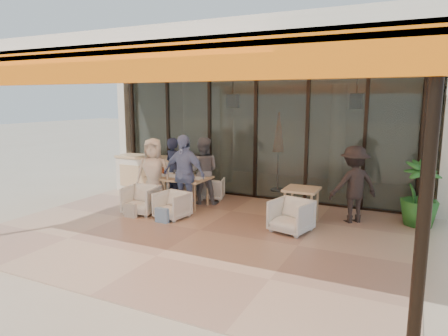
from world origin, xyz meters
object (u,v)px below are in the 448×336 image
(chair_near_left, at_px, (141,199))
(diner_cream, at_px, (153,174))
(chair_far_left, at_px, (185,184))
(diner_grey, at_px, (203,171))
(diner_periwinkle, at_px, (184,174))
(host_counter, at_px, (148,174))
(potted_palm, at_px, (420,194))
(side_table, at_px, (302,193))
(side_chair, at_px, (291,215))
(diner_navy, at_px, (174,169))
(standing_woman, at_px, (354,185))
(chair_near_right, at_px, (172,204))
(chair_far_right, at_px, (212,188))
(dining_table, at_px, (179,179))

(chair_near_left, distance_m, diner_cream, 0.70)
(chair_far_left, relative_size, diner_grey, 0.39)
(diner_grey, xyz_separation_m, diner_periwinkle, (0.00, -0.90, 0.07))
(host_counter, relative_size, potted_palm, 1.35)
(diner_grey, xyz_separation_m, side_table, (2.62, -0.41, -0.21))
(side_table, bearing_deg, side_chair, -90.00)
(diner_navy, distance_m, potted_palm, 5.73)
(host_counter, distance_m, diner_cream, 1.77)
(diner_cream, bearing_deg, standing_woman, -8.94)
(chair_near_right, relative_size, diner_grey, 0.39)
(chair_far_left, relative_size, side_chair, 0.91)
(chair_far_left, xyz_separation_m, chair_near_right, (0.84, -1.90, -0.00))
(host_counter, relative_size, chair_far_right, 2.96)
(diner_cream, height_order, side_chair, diner_cream)
(side_chair, relative_size, potted_palm, 0.53)
(chair_near_right, bearing_deg, potted_palm, 28.18)
(dining_table, xyz_separation_m, diner_navy, (-0.41, 0.44, 0.13))
(host_counter, height_order, diner_cream, diner_cream)
(side_chair, bearing_deg, diner_cream, -170.24)
(diner_grey, height_order, potted_palm, diner_grey)
(chair_far_left, height_order, side_chair, side_chair)
(chair_near_right, bearing_deg, chair_near_left, -171.84)
(host_counter, relative_size, side_chair, 2.53)
(diner_cream, bearing_deg, chair_near_left, -110.82)
(chair_far_left, height_order, potted_palm, potted_palm)
(diner_periwinkle, xyz_separation_m, side_chair, (2.62, -0.26, -0.55))
(chair_near_left, relative_size, diner_grey, 0.43)
(dining_table, bearing_deg, potted_palm, 8.80)
(dining_table, height_order, chair_near_right, dining_table)
(side_table, xyz_separation_m, potted_palm, (2.26, 0.79, 0.05))
(diner_grey, bearing_deg, chair_far_right, -110.80)
(host_counter, height_order, chair_near_left, host_counter)
(chair_near_right, xyz_separation_m, diner_navy, (-0.84, 1.40, 0.49))
(chair_near_left, bearing_deg, dining_table, 59.85)
(chair_near_left, distance_m, diner_periwinkle, 1.12)
(chair_far_right, relative_size, diner_cream, 0.37)
(chair_far_left, xyz_separation_m, side_chair, (3.46, -1.66, 0.03))
(dining_table, distance_m, diner_navy, 0.62)
(host_counter, height_order, diner_periwinkle, diner_periwinkle)
(chair_near_right, xyz_separation_m, diner_cream, (-0.84, 0.50, 0.52))
(chair_near_right, distance_m, side_chair, 2.63)
(chair_far_left, bearing_deg, diner_navy, 108.69)
(dining_table, relative_size, potted_palm, 1.09)
(chair_far_left, distance_m, diner_navy, 0.70)
(diner_grey, bearing_deg, chair_near_right, 69.20)
(standing_woman, bearing_deg, chair_far_left, -44.34)
(dining_table, distance_m, chair_far_right, 1.10)
(diner_grey, height_order, side_table, diner_grey)
(chair_near_left, height_order, diner_grey, diner_grey)
(chair_near_left, relative_size, standing_woman, 0.44)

